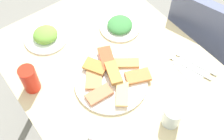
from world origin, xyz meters
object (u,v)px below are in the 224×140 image
(dining_table, at_px, (113,81))
(salad_plate_greens, at_px, (120,26))
(fork, at_px, (191,68))
(salad_plate_rice, at_px, (46,36))
(paper_napkin, at_px, (193,66))
(spoon, at_px, (196,63))
(dining_chair, at_px, (204,48))
(pide_platter, at_px, (111,79))
(drinking_glass, at_px, (172,116))
(soda_can, at_px, (30,79))

(dining_table, height_order, salad_plate_greens, salad_plate_greens)
(dining_table, xyz_separation_m, fork, (0.20, 0.27, 0.10))
(dining_table, xyz_separation_m, salad_plate_rice, (-0.32, -0.14, 0.11))
(paper_napkin, bearing_deg, spoon, 90.00)
(salad_plate_greens, bearing_deg, paper_napkin, 17.43)
(dining_table, bearing_deg, dining_chair, 84.77)
(pide_platter, xyz_separation_m, drinking_glass, (0.28, 0.07, 0.03))
(soda_can, bearing_deg, salad_plate_rice, 139.16)
(dining_table, relative_size, paper_napkin, 7.46)
(soda_can, distance_m, spoon, 0.70)
(pide_platter, bearing_deg, drinking_glass, 14.02)
(paper_napkin, bearing_deg, soda_can, -117.89)
(pide_platter, bearing_deg, soda_can, -121.52)
(salad_plate_greens, height_order, paper_napkin, salad_plate_greens)
(fork, distance_m, spoon, 0.04)
(dining_chair, bearing_deg, salad_plate_greens, -117.36)
(dining_chair, distance_m, salad_plate_rice, 0.88)
(salad_plate_greens, xyz_separation_m, drinking_glass, (0.50, -0.14, 0.03))
(drinking_glass, bearing_deg, salad_plate_rice, -165.24)
(soda_can, distance_m, drinking_glass, 0.56)
(salad_plate_greens, relative_size, drinking_glass, 2.11)
(salad_plate_greens, height_order, spoon, salad_plate_greens)
(pide_platter, relative_size, soda_can, 2.56)
(pide_platter, relative_size, fork, 1.59)
(salad_plate_rice, distance_m, paper_napkin, 0.67)
(salad_plate_greens, distance_m, paper_napkin, 0.39)
(paper_napkin, xyz_separation_m, spoon, (0.00, 0.02, 0.00))
(pide_platter, distance_m, salad_plate_rice, 0.38)
(soda_can, height_order, drinking_glass, soda_can)
(salad_plate_rice, bearing_deg, paper_napkin, 39.56)
(dining_chair, distance_m, fork, 0.45)
(dining_chair, distance_m, paper_napkin, 0.43)
(soda_can, bearing_deg, fork, 61.39)
(drinking_glass, xyz_separation_m, spoon, (-0.13, 0.28, -0.04))
(soda_can, distance_m, fork, 0.67)
(dining_chair, height_order, fork, dining_chair)
(dining_chair, xyz_separation_m, soda_can, (-0.18, -0.92, 0.31))
(salad_plate_greens, relative_size, spoon, 1.00)
(fork, relative_size, spoon, 1.03)
(salad_plate_greens, bearing_deg, salad_plate_rice, -115.74)
(soda_can, relative_size, spoon, 0.64)
(fork, bearing_deg, soda_can, -135.32)
(spoon, bearing_deg, paper_napkin, -106.58)
(dining_chair, relative_size, soda_can, 7.35)
(dining_chair, relative_size, salad_plate_rice, 4.46)
(salad_plate_rice, xyz_separation_m, paper_napkin, (0.52, 0.43, -0.02))
(dining_chair, relative_size, salad_plate_greens, 4.72)
(paper_napkin, bearing_deg, drinking_glass, -63.73)
(dining_chair, distance_m, soda_can, 0.99)
(drinking_glass, bearing_deg, dining_chair, 115.14)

